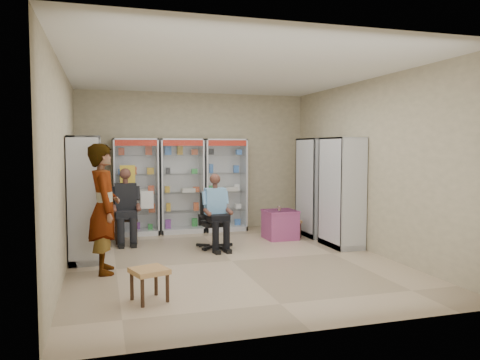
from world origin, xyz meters
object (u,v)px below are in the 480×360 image
object	(u,v)px
cabinet_right_far	(315,187)
cabinet_right_near	(342,192)
pink_trunk	(280,225)
woven_stool_b	(149,285)
cabinet_left_near	(86,199)
office_chair	(214,221)
wooden_chair	(126,218)
cabinet_back_mid	(182,186)
woven_stool_a	(291,228)
standing_man	(104,209)
cabinet_back_right	(225,185)
cabinet_back_left	(136,187)
cabinet_left_far	(88,192)
seated_shopkeeper	(215,214)

from	to	relation	value
cabinet_right_far	cabinet_right_near	bearing A→B (deg)	-180.00
pink_trunk	woven_stool_b	distance (m)	4.20
cabinet_left_near	cabinet_right_far	bearing A→B (deg)	101.41
cabinet_left_near	office_chair	distance (m)	2.27
wooden_chair	cabinet_back_mid	bearing A→B (deg)	31.31
woven_stool_a	standing_man	world-z (taller)	standing_man
cabinet_back_right	cabinet_right_near	world-z (taller)	same
cabinet_back_right	cabinet_right_far	distance (m)	1.98
cabinet_back_mid	wooden_chair	size ratio (longest dim) A/B	2.13
office_chair	wooden_chair	bearing A→B (deg)	142.17
cabinet_back_left	cabinet_left_far	bearing A→B (deg)	-135.00
cabinet_right_far	woven_stool_a	size ratio (longest dim) A/B	5.65
cabinet_left_near	wooden_chair	xyz separation A→B (m)	(0.68, 1.30, -0.53)
cabinet_right_near	woven_stool_a	size ratio (longest dim) A/B	5.65
cabinet_back_right	seated_shopkeeper	xyz separation A→B (m)	(-0.64, -1.76, -0.37)
woven_stool_b	office_chair	bearing A→B (deg)	61.76
cabinet_back_right	cabinet_right_near	xyz separation A→B (m)	(1.63, -2.23, 0.00)
cabinet_left_near	cabinet_right_near	bearing A→B (deg)	87.43
office_chair	woven_stool_a	world-z (taller)	office_chair
cabinet_back_left	pink_trunk	size ratio (longest dim) A/B	3.36
cabinet_left_near	wooden_chair	size ratio (longest dim) A/B	2.13
office_chair	pink_trunk	size ratio (longest dim) A/B	1.67
cabinet_right_near	wooden_chair	world-z (taller)	cabinet_right_near
cabinet_back_right	woven_stool_a	xyz separation A→B (m)	(1.09, -1.16, -0.82)
cabinet_left_near	office_chair	xyz separation A→B (m)	(2.19, 0.32, -0.50)
cabinet_left_far	woven_stool_a	world-z (taller)	cabinet_left_far
cabinet_back_mid	woven_stool_b	size ratio (longest dim) A/B	5.10
cabinet_back_right	cabinet_left_far	world-z (taller)	same
cabinet_left_far	pink_trunk	bearing A→B (deg)	84.77
wooden_chair	office_chair	bearing A→B (deg)	-33.16
pink_trunk	woven_stool_a	world-z (taller)	pink_trunk
cabinet_right_far	cabinet_left_far	xyz separation A→B (m)	(-4.46, 0.20, 0.00)
cabinet_back_mid	pink_trunk	xyz separation A→B (m)	(1.76, -1.26, -0.71)
cabinet_back_right	cabinet_left_near	xyz separation A→B (m)	(-2.83, -2.03, 0.00)
woven_stool_b	standing_man	distance (m)	1.71
wooden_chair	woven_stool_a	distance (m)	3.28
cabinet_back_mid	cabinet_left_far	distance (m)	2.10
cabinet_right_far	office_chair	distance (m)	2.40
cabinet_left_far	cabinet_back_right	bearing A→B (deg)	108.19
cabinet_right_far	wooden_chair	size ratio (longest dim) A/B	2.13
cabinet_left_near	seated_shopkeeper	world-z (taller)	cabinet_left_near
cabinet_left_far	seated_shopkeeper	distance (m)	2.37
standing_man	cabinet_left_near	bearing A→B (deg)	15.82
cabinet_right_far	cabinet_left_near	size ratio (longest dim) A/B	1.00
cabinet_left_far	wooden_chair	world-z (taller)	cabinet_left_far
cabinet_back_mid	cabinet_left_far	xyz separation A→B (m)	(-1.88, -0.93, 0.00)
wooden_chair	pink_trunk	bearing A→B (deg)	-10.21
cabinet_right_near	cabinet_back_mid	bearing A→B (deg)	49.16
cabinet_left_far	wooden_chair	distance (m)	0.89
cabinet_back_left	cabinet_right_near	distance (m)	4.18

